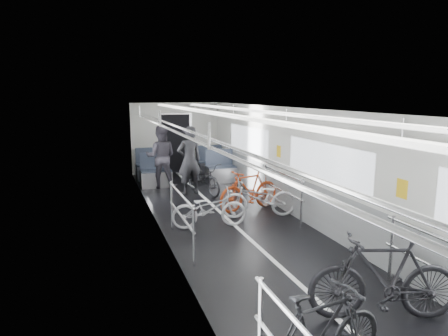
% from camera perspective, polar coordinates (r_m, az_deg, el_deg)
% --- Properties ---
extents(car_shell, '(3.02, 14.01, 2.41)m').
position_cam_1_polar(car_shell, '(8.82, -0.20, 0.35)').
color(car_shell, black).
rests_on(car_shell, ground).
extents(bike_left_mid, '(1.60, 0.68, 0.93)m').
position_cam_1_polar(bike_left_mid, '(4.13, 13.40, -22.30)').
color(bike_left_mid, black).
rests_on(bike_left_mid, floor).
extents(bike_left_far, '(1.58, 0.67, 0.81)m').
position_cam_1_polar(bike_left_far, '(8.13, -2.13, -5.78)').
color(bike_left_far, silver).
rests_on(bike_left_far, floor).
extents(bike_right_near, '(1.89, 1.05, 1.09)m').
position_cam_1_polar(bike_right_near, '(5.27, 21.93, -14.24)').
color(bike_right_near, black).
rests_on(bike_right_near, floor).
extents(bike_right_mid, '(1.75, 0.82, 0.88)m').
position_cam_1_polar(bike_right_mid, '(8.81, 5.08, -4.27)').
color(bike_right_mid, silver).
rests_on(bike_right_mid, floor).
extents(bike_right_far, '(1.71, 0.88, 0.99)m').
position_cam_1_polar(bike_right_far, '(9.33, 3.63, -3.07)').
color(bike_right_far, '#B33B16').
rests_on(bike_right_far, floor).
extents(bike_aisle, '(1.00, 1.75, 0.87)m').
position_cam_1_polar(bike_aisle, '(10.86, -2.97, -1.45)').
color(bike_aisle, black).
rests_on(bike_aisle, floor).
extents(person_standing, '(0.73, 0.54, 1.85)m').
position_cam_1_polar(person_standing, '(10.78, -4.97, 1.08)').
color(person_standing, black).
rests_on(person_standing, floor).
extents(person_seated, '(1.03, 0.90, 1.81)m').
position_cam_1_polar(person_seated, '(11.64, -9.00, 1.60)').
color(person_seated, '#2C2930').
rests_on(person_seated, floor).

